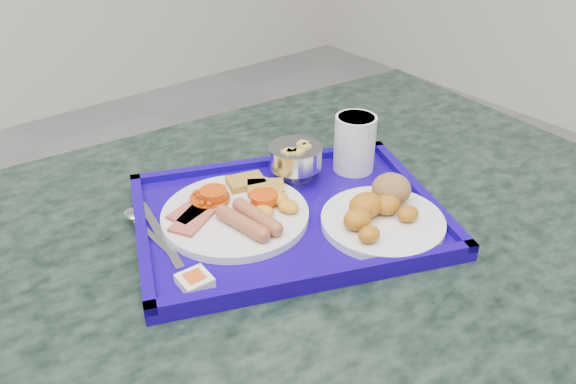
# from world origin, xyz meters

# --- Properties ---
(table) EXTENTS (1.39, 0.99, 0.82)m
(table) POSITION_xyz_m (0.50, 0.41, 0.61)
(table) COLOR slate
(table) RESTS_ON floor
(tray) EXTENTS (0.56, 0.50, 0.03)m
(tray) POSITION_xyz_m (0.52, 0.40, 0.83)
(tray) COLOR #150285
(tray) RESTS_ON table
(main_plate) EXTENTS (0.23, 0.23, 0.04)m
(main_plate) POSITION_xyz_m (0.45, 0.44, 0.85)
(main_plate) COLOR white
(main_plate) RESTS_ON tray
(bread_plate) EXTENTS (0.19, 0.19, 0.06)m
(bread_plate) POSITION_xyz_m (0.61, 0.30, 0.85)
(bread_plate) COLOR white
(bread_plate) RESTS_ON tray
(fruit_bowl) EXTENTS (0.09, 0.09, 0.06)m
(fruit_bowl) POSITION_xyz_m (0.60, 0.48, 0.88)
(fruit_bowl) COLOR silver
(fruit_bowl) RESTS_ON tray
(juice_cup) EXTENTS (0.07, 0.07, 0.10)m
(juice_cup) POSITION_xyz_m (0.70, 0.44, 0.89)
(juice_cup) COLOR white
(juice_cup) RESTS_ON tray
(spoon) EXTENTS (0.03, 0.15, 0.01)m
(spoon) POSITION_xyz_m (0.32, 0.53, 0.84)
(spoon) COLOR silver
(spoon) RESTS_ON tray
(knife) EXTENTS (0.04, 0.19, 0.00)m
(knife) POSITION_xyz_m (0.33, 0.48, 0.84)
(knife) COLOR silver
(knife) RESTS_ON tray
(jam_packet) EXTENTS (0.04, 0.04, 0.02)m
(jam_packet) POSITION_xyz_m (0.32, 0.35, 0.84)
(jam_packet) COLOR white
(jam_packet) RESTS_ON tray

